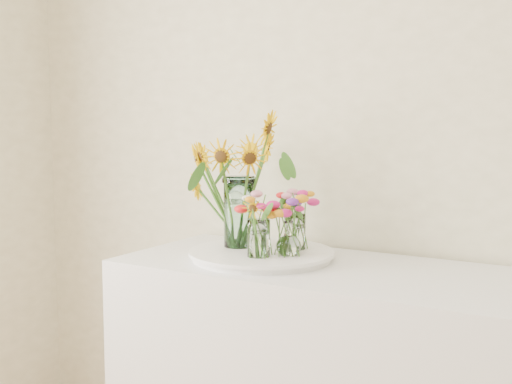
% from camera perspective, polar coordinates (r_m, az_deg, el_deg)
% --- Properties ---
extents(tray, '(0.47, 0.47, 0.02)m').
position_cam_1_polar(tray, '(2.19, 0.50, -5.68)').
color(tray, white).
rests_on(tray, counter).
extents(mason_jar, '(0.13, 0.13, 0.25)m').
position_cam_1_polar(mason_jar, '(2.24, -1.50, -1.81)').
color(mason_jar, '#B3EAE0').
rests_on(mason_jar, tray).
extents(sunflower_bouquet, '(0.83, 0.83, 0.48)m').
position_cam_1_polar(sunflower_bouquet, '(2.23, -1.51, 1.09)').
color(sunflower_bouquet, '#E6B004').
rests_on(sunflower_bouquet, tray).
extents(small_vase_a, '(0.08, 0.08, 0.13)m').
position_cam_1_polar(small_vase_a, '(2.08, 0.24, -4.19)').
color(small_vase_a, white).
rests_on(small_vase_a, tray).
extents(wildflower_posy_a, '(0.20, 0.20, 0.22)m').
position_cam_1_polar(wildflower_posy_a, '(2.07, 0.24, -2.96)').
color(wildflower_posy_a, orange).
rests_on(wildflower_posy_a, tray).
extents(small_vase_b, '(0.11, 0.11, 0.12)m').
position_cam_1_polar(small_vase_b, '(2.11, 2.90, -4.18)').
color(small_vase_b, white).
rests_on(small_vase_b, tray).
extents(wildflower_posy_b, '(0.19, 0.19, 0.21)m').
position_cam_1_polar(wildflower_posy_b, '(2.10, 2.91, -2.97)').
color(wildflower_posy_b, orange).
rests_on(wildflower_posy_b, tray).
extents(small_vase_c, '(0.09, 0.09, 0.13)m').
position_cam_1_polar(small_vase_c, '(2.21, 3.48, -3.59)').
color(small_vase_c, white).
rests_on(small_vase_c, tray).
extents(wildflower_posy_c, '(0.18, 0.18, 0.22)m').
position_cam_1_polar(wildflower_posy_c, '(2.20, 3.49, -2.43)').
color(wildflower_posy_c, orange).
rests_on(wildflower_posy_c, tray).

